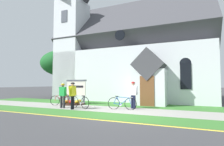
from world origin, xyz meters
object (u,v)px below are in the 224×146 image
cyclist_in_blue_jersey (63,94)px  cyclist_in_green_jersey (133,93)px  bicycle_orange (80,102)px  roadside_conifer (197,44)px  bicycle_silver (122,103)px  church_sign (76,88)px  bicycle_white (62,100)px  yard_deciduous_tree (63,63)px  cyclist_in_orange_jersey (73,94)px

cyclist_in_blue_jersey → cyclist_in_green_jersey: bearing=20.7°
bicycle_orange → roadside_conifer: bearing=53.9°
cyclist_in_blue_jersey → roadside_conifer: 14.13m
bicycle_silver → cyclist_in_blue_jersey: 3.86m
church_sign → bicycle_white: church_sign is taller
cyclist_in_green_jersey → bicycle_white: bearing=-174.8°
bicycle_white → bicycle_silver: (4.67, -0.19, 0.02)m
roadside_conifer → yard_deciduous_tree: size_ratio=1.61×
church_sign → cyclist_in_green_jersey: bearing=-9.3°
bicycle_silver → roadside_conifer: size_ratio=0.20×
bicycle_silver → cyclist_in_orange_jersey: 3.06m
roadside_conifer → yard_deciduous_tree: 14.66m
church_sign → cyclist_in_blue_jersey: 2.50m
cyclist_in_green_jersey → cyclist_in_orange_jersey: cyclist_in_green_jersey is taller
church_sign → cyclist_in_orange_jersey: bearing=-58.9°
cyclist_in_orange_jersey → yard_deciduous_tree: (-6.95, 7.56, 2.95)m
cyclist_in_green_jersey → roadside_conifer: size_ratio=0.19×
bicycle_white → bicycle_silver: 4.68m
bicycle_orange → cyclist_in_green_jersey: size_ratio=1.02×
bicycle_silver → cyclist_in_green_jersey: (0.51, 0.67, 0.61)m
bicycle_orange → cyclist_in_orange_jersey: cyclist_in_orange_jersey is taller
church_sign → bicycle_white: (-0.31, -1.28, -0.84)m
bicycle_orange → cyclist_in_blue_jersey: size_ratio=1.09×
church_sign → yard_deciduous_tree: size_ratio=0.35×
bicycle_silver → church_sign: bearing=161.4°
cyclist_in_orange_jersey → cyclist_in_green_jersey: bearing=29.1°
church_sign → bicycle_silver: (4.36, -1.47, -0.82)m
church_sign → bicycle_silver: size_ratio=1.07×
bicycle_silver → roadside_conifer: roadside_conifer is taller
church_sign → roadside_conifer: size_ratio=0.22×
bicycle_orange → bicycle_white: (-1.90, 0.58, -0.02)m
bicycle_orange → cyclist_in_orange_jersey: bearing=-89.6°
cyclist_in_green_jersey → roadside_conifer: 10.80m
church_sign → yard_deciduous_tree: 7.77m
bicycle_orange → cyclist_in_green_jersey: (3.29, 1.05, 0.61)m
church_sign → cyclist_in_blue_jersey: size_ratio=1.20×
cyclist_in_blue_jersey → bicycle_orange: bearing=30.1°
church_sign → roadside_conifer: 12.79m
roadside_conifer → cyclist_in_green_jersey: bearing=-114.1°
bicycle_orange → yard_deciduous_tree: size_ratio=0.32×
church_sign → bicycle_silver: church_sign is taller
church_sign → bicycle_orange: church_sign is taller
cyclist_in_green_jersey → cyclist_in_orange_jersey: (-3.28, -1.83, -0.03)m
cyclist_in_orange_jersey → roadside_conifer: roadside_conifer is taller
bicycle_orange → bicycle_white: 1.98m
church_sign → cyclist_in_green_jersey: size_ratio=1.12×
bicycle_white → cyclist_in_orange_jersey: (1.90, -1.35, 0.59)m
church_sign → cyclist_in_green_jersey: 4.94m
church_sign → cyclist_in_green_jersey: (4.87, -0.80, -0.21)m
bicycle_orange → bicycle_silver: bearing=7.9°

